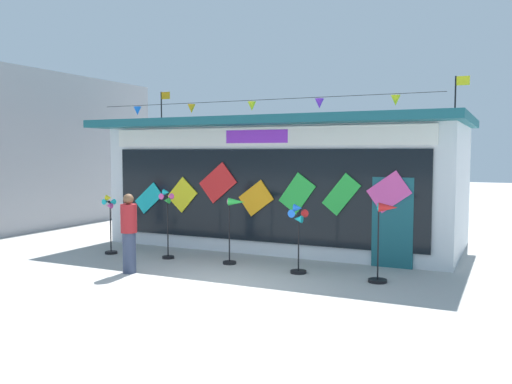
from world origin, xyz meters
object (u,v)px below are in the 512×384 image
object	(u,v)px
wind_spinner_far_left	(110,218)
wind_spinner_center_left	(234,222)
wind_spinner_left	(167,215)
person_mid_plaza	(129,233)
wind_spinner_center_right	(298,229)
wind_spinner_right	(383,236)
kite_shop_building	(289,181)

from	to	relation	value
wind_spinner_far_left	wind_spinner_center_left	world-z (taller)	wind_spinner_center_left
wind_spinner_left	person_mid_plaza	distance (m)	1.61
wind_spinner_far_left	wind_spinner_left	bearing A→B (deg)	3.81
wind_spinner_left	person_mid_plaza	world-z (taller)	person_mid_plaza
wind_spinner_left	person_mid_plaza	size ratio (longest dim) A/B	0.99
wind_spinner_far_left	wind_spinner_center_right	bearing A→B (deg)	-0.08
wind_spinner_far_left	wind_spinner_right	xyz separation A→B (m)	(6.82, -0.04, 0.02)
wind_spinner_center_right	wind_spinner_left	bearing A→B (deg)	178.03
wind_spinner_right	person_mid_plaza	distance (m)	5.23
wind_spinner_right	wind_spinner_center_left	bearing A→B (deg)	175.57
wind_spinner_center_left	wind_spinner_center_right	bearing A→B (deg)	-7.93
wind_spinner_left	person_mid_plaza	bearing A→B (deg)	-84.83
wind_spinner_far_left	wind_spinner_left	world-z (taller)	wind_spinner_left
wind_spinner_center_left	wind_spinner_right	world-z (taller)	wind_spinner_right
person_mid_plaza	wind_spinner_center_right	bearing A→B (deg)	164.29
kite_shop_building	wind_spinner_center_left	bearing A→B (deg)	-90.18
wind_spinner_left	wind_spinner_center_left	world-z (taller)	wind_spinner_left
kite_shop_building	wind_spinner_far_left	distance (m)	4.96
kite_shop_building	person_mid_plaza	distance (m)	5.33
wind_spinner_right	kite_shop_building	bearing A→B (deg)	133.78
wind_spinner_left	wind_spinner_center_right	distance (m)	3.39
wind_spinner_far_left	wind_spinner_center_right	xyz separation A→B (m)	(5.03, -0.01, 0.04)
wind_spinner_right	person_mid_plaza	size ratio (longest dim) A/B	0.94
wind_spinner_far_left	wind_spinner_center_right	size ratio (longest dim) A/B	1.01
kite_shop_building	person_mid_plaza	xyz separation A→B (m)	(-1.60, -5.01, -0.87)
wind_spinner_left	wind_spinner_center_left	size ratio (longest dim) A/B	1.10
kite_shop_building	wind_spinner_center_right	distance (m)	3.97
wind_spinner_center_left	wind_spinner_right	size ratio (longest dim) A/B	0.96
wind_spinner_center_right	wind_spinner_right	xyz separation A→B (m)	(1.78, -0.04, -0.02)
kite_shop_building	wind_spinner_center_left	xyz separation A→B (m)	(-0.01, -3.30, -0.75)
wind_spinner_far_left	wind_spinner_left	distance (m)	1.66
wind_spinner_center_right	wind_spinner_right	bearing A→B (deg)	-1.16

